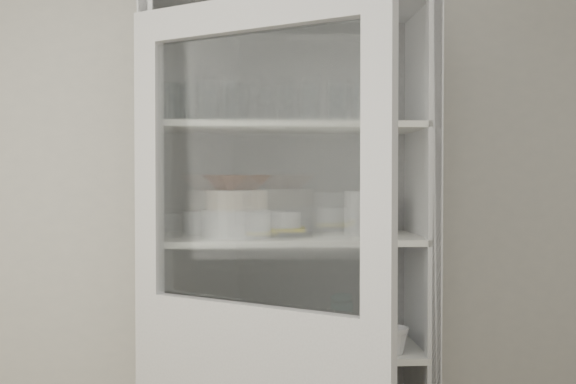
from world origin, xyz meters
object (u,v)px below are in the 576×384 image
(goblet_3, at_px, (347,103))
(mug_teal, at_px, (371,330))
(goblet_2, at_px, (288,103))
(mug_blue, at_px, (372,336))
(white_ramekin, at_px, (283,219))
(cream_bowl, at_px, (237,200))
(glass_platter, at_px, (283,233))
(grey_bowl_stack, at_px, (362,213))
(white_canister, at_px, (181,330))
(mug_white, at_px, (394,340))
(terracotta_bowl, at_px, (237,182))
(cupboard_door, at_px, (253,382))
(plate_stack_back, at_px, (210,222))
(teal_jar, at_px, (289,328))
(yellow_trivet, at_px, (283,229))
(pantry_cabinet, at_px, (287,320))
(goblet_1, at_px, (265,104))
(goblet_0, at_px, (176,103))
(measuring_cups, at_px, (271,346))
(plate_stack_front, at_px, (237,223))

(goblet_3, height_order, mug_teal, goblet_3)
(goblet_2, height_order, mug_blue, goblet_2)
(goblet_3, relative_size, white_ramekin, 1.30)
(cream_bowl, xyz_separation_m, glass_platter, (0.17, 0.07, -0.12))
(grey_bowl_stack, xyz_separation_m, white_canister, (-0.66, -0.01, -0.42))
(mug_white, bearing_deg, terracotta_bowl, 156.24)
(cupboard_door, height_order, goblet_3, cupboard_door)
(plate_stack_back, height_order, teal_jar, plate_stack_back)
(terracotta_bowl, bearing_deg, glass_platter, 22.72)
(cream_bowl, xyz_separation_m, yellow_trivet, (0.17, 0.07, -0.11))
(plate_stack_back, bearing_deg, mug_blue, -19.56)
(cream_bowl, relative_size, glass_platter, 0.73)
(goblet_2, relative_size, grey_bowl_stack, 1.12)
(mug_teal, bearing_deg, pantry_cabinet, 176.18)
(cupboard_door, height_order, cream_bowl, cupboard_door)
(cream_bowl, height_order, white_canister, cream_bowl)
(teal_jar, bearing_deg, white_canister, -173.39)
(goblet_1, bearing_deg, goblet_0, 173.80)
(goblet_1, bearing_deg, mug_white, -26.78)
(mug_teal, xyz_separation_m, measuring_cups, (-0.37, -0.11, -0.03))
(glass_platter, height_order, grey_bowl_stack, grey_bowl_stack)
(goblet_2, bearing_deg, cupboard_door, -103.34)
(goblet_2, distance_m, plate_stack_front, 0.51)
(goblet_0, bearing_deg, measuring_cups, -30.45)
(cream_bowl, relative_size, mug_blue, 1.79)
(pantry_cabinet, bearing_deg, plate_stack_back, 168.63)
(terracotta_bowl, bearing_deg, goblet_3, 19.19)
(goblet_2, distance_m, grey_bowl_stack, 0.50)
(yellow_trivet, bearing_deg, grey_bowl_stack, -0.99)
(grey_bowl_stack, bearing_deg, plate_stack_front, -171.97)
(goblet_2, bearing_deg, plate_stack_front, -138.55)
(goblet_3, distance_m, white_canister, 1.03)
(terracotta_bowl, relative_size, white_ramekin, 1.62)
(plate_stack_back, bearing_deg, pantry_cabinet, -11.37)
(cupboard_door, bearing_deg, mug_white, 70.92)
(white_ramekin, xyz_separation_m, white_canister, (-0.36, -0.01, -0.40))
(goblet_2, relative_size, teal_jar, 1.66)
(grey_bowl_stack, relative_size, mug_blue, 1.32)
(cupboard_door, bearing_deg, white_ramekin, 112.89)
(goblet_3, relative_size, cream_bowl, 0.81)
(glass_platter, relative_size, white_canister, 2.46)
(cupboard_door, bearing_deg, goblet_0, 150.52)
(grey_bowl_stack, bearing_deg, white_ramekin, 179.01)
(terracotta_bowl, bearing_deg, goblet_0, 143.11)
(cupboard_door, relative_size, mug_blue, 16.50)
(glass_platter, bearing_deg, cream_bowl, -157.28)
(plate_stack_front, relative_size, yellow_trivet, 1.50)
(cupboard_door, distance_m, goblet_2, 1.07)
(goblet_3, height_order, yellow_trivet, goblet_3)
(plate_stack_front, xyz_separation_m, terracotta_bowl, (-0.00, 0.00, 0.14))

